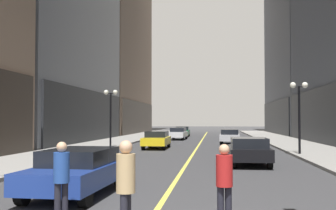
% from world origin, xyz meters
% --- Properties ---
extents(ground_plane, '(200.00, 200.00, 0.00)m').
position_xyz_m(ground_plane, '(0.00, 35.00, 0.00)').
color(ground_plane, '#38383A').
extents(sidewalk_left, '(4.50, 78.00, 0.15)m').
position_xyz_m(sidewalk_left, '(-8.25, 35.00, 0.07)').
color(sidewalk_left, gray).
rests_on(sidewalk_left, ground).
extents(sidewalk_right, '(4.50, 78.00, 0.15)m').
position_xyz_m(sidewalk_right, '(8.25, 35.00, 0.07)').
color(sidewalk_right, gray).
rests_on(sidewalk_right, ground).
extents(lane_centre_stripe, '(0.16, 70.00, 0.01)m').
position_xyz_m(lane_centre_stripe, '(0.00, 35.00, 0.00)').
color(lane_centre_stripe, '#E5D64C').
rests_on(lane_centre_stripe, ground).
extents(car_blue, '(2.07, 4.57, 1.32)m').
position_xyz_m(car_blue, '(-2.55, 7.39, 0.72)').
color(car_blue, navy).
rests_on(car_blue, ground).
extents(car_black, '(1.87, 4.23, 1.32)m').
position_xyz_m(car_black, '(3.00, 15.88, 0.72)').
color(car_black, black).
rests_on(car_black, ground).
extents(car_yellow, '(1.76, 4.50, 1.32)m').
position_xyz_m(car_yellow, '(-2.98, 26.72, 0.72)').
color(car_yellow, yellow).
rests_on(car_yellow, ground).
extents(car_silver, '(1.90, 4.24, 1.32)m').
position_xyz_m(car_silver, '(2.72, 33.54, 0.72)').
color(car_silver, '#B7B7BC').
rests_on(car_silver, ground).
extents(car_white, '(1.92, 4.72, 1.32)m').
position_xyz_m(car_white, '(-2.64, 41.05, 0.72)').
color(car_white, silver).
rests_on(car_white, ground).
extents(car_green, '(1.80, 4.24, 1.32)m').
position_xyz_m(car_green, '(-2.79, 49.21, 0.72)').
color(car_green, '#196038').
rests_on(car_green, ground).
extents(pedestrian_in_tan_trench, '(0.39, 0.39, 1.80)m').
position_xyz_m(pedestrian_in_tan_trench, '(-0.18, 2.99, 1.06)').
color(pedestrian_in_tan_trench, black).
rests_on(pedestrian_in_tan_trench, ground).
extents(pedestrian_in_blue_hoodie, '(0.48, 0.48, 1.70)m').
position_xyz_m(pedestrian_in_blue_hoodie, '(-1.87, 4.32, 0.99)').
color(pedestrian_in_blue_hoodie, black).
rests_on(pedestrian_in_blue_hoodie, ground).
extents(pedestrian_in_red_jacket, '(0.39, 0.39, 1.67)m').
position_xyz_m(pedestrian_in_red_jacket, '(1.58, 4.29, 0.97)').
color(pedestrian_in_red_jacket, black).
rests_on(pedestrian_in_red_jacket, ground).
extents(street_lamp_left_far, '(1.06, 0.36, 4.43)m').
position_xyz_m(street_lamp_left_far, '(-6.40, 26.14, 3.26)').
color(street_lamp_left_far, black).
rests_on(street_lamp_left_far, ground).
extents(street_lamp_right_mid, '(1.06, 0.36, 4.43)m').
position_xyz_m(street_lamp_right_mid, '(6.40, 21.17, 3.26)').
color(street_lamp_right_mid, black).
rests_on(street_lamp_right_mid, ground).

